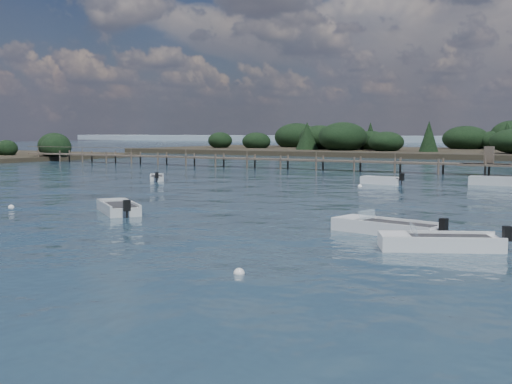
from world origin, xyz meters
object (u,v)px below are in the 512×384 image
Objects in this scene: tender_far_white at (381,182)px; dinghy_mid_white_a at (387,230)px; dinghy_mid_white_b at (439,245)px; tender_far_grey at (157,179)px; jetty at (251,159)px; tender_far_grey_b at (493,183)px; dinghy_mid_grey at (118,210)px.

dinghy_mid_white_a is at bearing -69.55° from tender_far_white.
tender_far_grey is at bearing 145.83° from dinghy_mid_white_b.
tender_far_grey_b is at bearing -21.13° from jetty.
tender_far_grey is at bearing -161.20° from tender_far_white.
tender_far_grey is at bearing -81.18° from jetty.
dinghy_mid_white_a is 0.07× the size of jetty.
dinghy_mid_grey is (-16.56, 1.81, 0.00)m from dinghy_mid_white_b.
tender_far_grey_b is (12.87, 27.02, 0.04)m from dinghy_mid_grey.
dinghy_mid_white_a reaches higher than tender_far_grey.
dinghy_mid_white_b is at bearing -34.17° from tender_far_grey.
dinghy_mid_white_b is 0.07× the size of jetty.
tender_far_grey is 0.59× the size of dinghy_mid_white_a.
dinghy_mid_white_b is 50.94m from jetty.
dinghy_mid_grey is 1.18× the size of tender_far_white.
dinghy_mid_white_a is 47.33m from jetty.
jetty reaches higher than tender_far_grey_b.
tender_far_grey_b is at bearing 24.05° from tender_far_white.
tender_far_white is 0.05× the size of jetty.
dinghy_mid_grey is 0.85× the size of dinghy_mid_white_a.
dinghy_mid_white_b is 1.07× the size of dinghy_mid_grey.
dinghy_mid_white_a is at bearing -87.93° from tender_far_grey_b.
dinghy_mid_white_b reaches higher than dinghy_mid_grey.
dinghy_mid_white_b is at bearing -6.25° from dinghy_mid_grey.
dinghy_mid_white_a is at bearing 138.36° from dinghy_mid_white_b.
dinghy_mid_grey is 40.90m from jetty.
tender_far_white is at bearing 18.80° from tender_far_grey.
tender_far_white is 0.72× the size of dinghy_mid_white_a.
jetty reaches higher than dinghy_mid_white_b.
dinghy_mid_grey is 1.06× the size of tender_far_grey_b.
dinghy_mid_white_a is at bearing 2.58° from dinghy_mid_grey.
dinghy_mid_white_a is (13.82, 0.62, -0.01)m from dinghy_mid_grey.
tender_far_white reaches higher than dinghy_mid_white_b.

